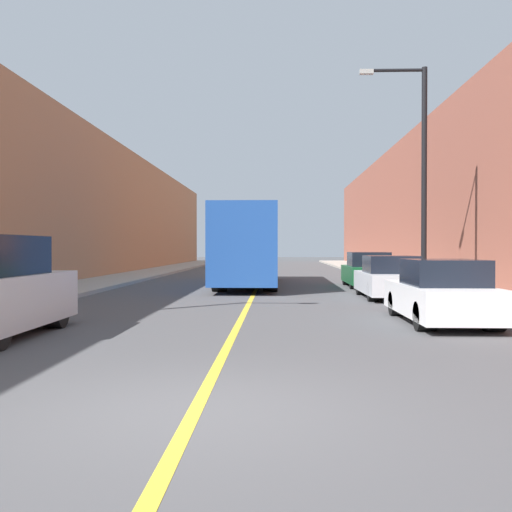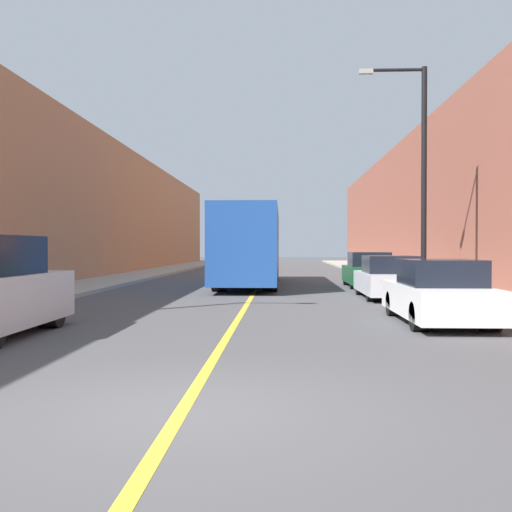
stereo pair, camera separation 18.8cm
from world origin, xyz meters
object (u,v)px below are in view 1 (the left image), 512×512
at_px(car_right_mid, 390,279).
at_px(street_lamp_right, 419,165).
at_px(car_right_near, 442,294).
at_px(car_right_far, 368,271).
at_px(bus, 249,245).

bearing_deg(car_right_mid, street_lamp_right, 47.95).
distance_m(car_right_near, car_right_far, 12.48).
bearing_deg(bus, street_lamp_right, -38.46).
bearing_deg(bus, car_right_far, -8.85).
relative_size(car_right_near, street_lamp_right, 0.56).
bearing_deg(street_lamp_right, car_right_near, -99.64).
bearing_deg(car_right_mid, bus, 127.91).
height_order(bus, street_lamp_right, street_lamp_right).
distance_m(car_right_near, street_lamp_right, 9.25).
bearing_deg(car_right_far, bus, 171.15).
relative_size(bus, car_right_far, 2.77).
distance_m(bus, car_right_far, 5.42).
relative_size(bus, car_right_mid, 2.73).
xyz_separation_m(car_right_mid, street_lamp_right, (1.31, 1.46, 4.08)).
xyz_separation_m(car_right_near, street_lamp_right, (1.39, 8.19, 4.07)).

